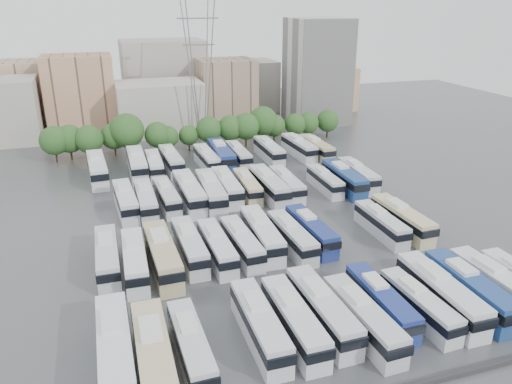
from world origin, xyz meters
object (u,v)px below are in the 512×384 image
object	(u,v)px
bus_r1_s3	(190,246)
bus_r1_s11	(381,223)
bus_r0_s7	(363,318)
bus_r2_s4	(189,192)
bus_r0_s10	(441,293)
bus_r2_s8	(269,185)
bus_r2_s6	(227,186)
apartment_tower	(317,72)
bus_r1_s8	(311,230)
bus_r3_s8	(238,155)
bus_r2_s7	(247,186)
bus_r2_s11	(325,181)
bus_r3_s7	(221,155)
bus_r3_s2	(137,164)
bus_r2_s3	(167,196)
bus_r0_s1	(154,358)
bus_r1_s0	(107,256)
bus_r2_s13	(358,175)
bus_r0_s6	(322,310)
bus_r0_s2	(191,346)
bus_r0_s5	(294,320)
bus_r0_s8	(381,301)
bus_r3_s3	(154,165)
bus_r2_s5	(211,191)
bus_r1_s12	(402,219)
bus_r1_s1	(135,260)
electricity_pylon	(199,56)
bus_r3_s6	(207,159)
bus_r0_s4	(260,325)
bus_r2_s12	(344,178)
bus_r1_s5	(242,243)
bus_r3_s12	(299,147)
bus_r1_s6	(262,234)
bus_r2_s2	(146,200)
bus_r1_s4	(217,247)
bus_r1_s2	(162,255)
bus_r3_s4	(171,160)
bus_r2_s9	(287,184)

from	to	relation	value
bus_r1_s3	bus_r1_s11	distance (m)	26.40
bus_r0_s7	bus_r2_s4	world-z (taller)	bus_r2_s4
bus_r0_s10	bus_r2_s8	size ratio (longest dim) A/B	0.97
bus_r2_s6	apartment_tower	bearing A→B (deg)	52.95
bus_r1_s8	bus_r3_s8	xyz separation A→B (m)	(0.13, 35.70, 0.01)
bus_r0_s7	bus_r2_s7	bearing A→B (deg)	87.86
bus_r2_s11	bus_r3_s7	distance (m)	22.85
bus_r3_s2	bus_r2_s3	bearing A→B (deg)	-79.84
bus_r0_s1	bus_r1_s0	bearing A→B (deg)	99.42
bus_r0_s7	bus_r2_s13	world-z (taller)	bus_r2_s13
bus_r1_s0	bus_r3_s8	xyz separation A→B (m)	(26.21, 34.99, -0.04)
apartment_tower	bus_r0_s6	world-z (taller)	apartment_tower
bus_r0_s2	bus_r0_s5	distance (m)	10.07
bus_r0_s8	bus_r3_s3	world-z (taller)	bus_r3_s3
bus_r2_s5	bus_r1_s12	bearing A→B (deg)	-35.14
bus_r3_s2	bus_r1_s0	bearing A→B (deg)	-100.40
bus_r3_s7	bus_r0_s1	bearing A→B (deg)	-107.98
bus_r1_s1	bus_r1_s8	bearing A→B (deg)	4.49
bus_r0_s6	bus_r3_s8	bearing A→B (deg)	81.81
bus_r2_s4	bus_r3_s3	distance (m)	16.86
bus_r1_s11	bus_r3_s8	size ratio (longest dim) A/B	0.94
apartment_tower	bus_r1_s8	distance (m)	70.96
electricity_pylon	bus_r3_s6	bearing A→B (deg)	-99.64
apartment_tower	bus_r3_s7	size ratio (longest dim) A/B	1.89
bus_r0_s4	bus_r1_s1	world-z (taller)	bus_r0_s4
bus_r1_s8	bus_r1_s0	bearing A→B (deg)	176.10
bus_r0_s4	bus_r3_s7	size ratio (longest dim) A/B	0.88
bus_r1_s8	bus_r1_s12	xyz separation A→B (m)	(13.51, -0.68, 0.09)
bus_r2_s12	bus_r2_s13	distance (m)	3.54
bus_r1_s5	bus_r3_s12	size ratio (longest dim) A/B	0.91
bus_r0_s2	bus_r3_s3	xyz separation A→B (m)	(3.32, 52.85, 0.07)
bus_r1_s5	bus_r2_s8	size ratio (longest dim) A/B	0.87
bus_r1_s6	bus_r0_s1	bearing A→B (deg)	-127.33
apartment_tower	bus_r2_s5	distance (m)	61.52
bus_r2_s2	bus_r3_s2	world-z (taller)	bus_r3_s2
bus_r0_s8	bus_r3_s12	bearing A→B (deg)	76.86
bus_r1_s5	bus_r3_s3	xyz separation A→B (m)	(-6.58, 35.06, 0.04)
bus_r0_s10	bus_r3_s12	xyz separation A→B (m)	(6.74, 54.90, -0.05)
bus_r1_s1	bus_r1_s5	xyz separation A→B (m)	(13.29, 0.58, -0.09)
bus_r1_s4	bus_r1_s6	world-z (taller)	bus_r1_s6
bus_r0_s5	bus_r1_s2	distance (m)	19.50
bus_r1_s11	bus_r3_s4	distance (m)	43.34
electricity_pylon	bus_r2_s7	xyz separation A→B (m)	(-0.36, -36.94, -16.92)
bus_r1_s2	bus_r3_s2	size ratio (longest dim) A/B	0.98
bus_r3_s3	bus_r0_s10	bearing A→B (deg)	-64.91
bus_r0_s6	bus_r1_s0	world-z (taller)	bus_r0_s6
bus_r1_s6	bus_r3_s12	size ratio (longest dim) A/B	1.00
bus_r2_s7	bus_r2_s9	bearing A→B (deg)	-9.00
bus_r0_s10	bus_r2_s13	size ratio (longest dim) A/B	1.05
bus_r3_s6	bus_r1_s1	bearing A→B (deg)	-117.17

